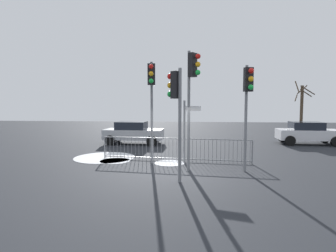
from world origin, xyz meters
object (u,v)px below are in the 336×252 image
(traffic_light_rear_left, at_px, (151,89))
(traffic_light_mid_right, at_px, (248,94))
(direction_sign_post, at_px, (186,128))
(bare_tree_left, at_px, (302,105))
(car_white_near, at_px, (308,133))
(car_silver_trailing, at_px, (133,132))
(traffic_light_mid_left, at_px, (192,84))
(traffic_light_foreground_right, at_px, (176,99))

(traffic_light_rear_left, relative_size, traffic_light_mid_right, 1.08)
(direction_sign_post, height_order, bare_tree_left, bare_tree_left)
(car_white_near, distance_m, car_silver_trailing, 11.40)
(traffic_light_rear_left, height_order, direction_sign_post, traffic_light_rear_left)
(traffic_light_rear_left, xyz_separation_m, car_silver_trailing, (-2.13, 5.94, -2.49))
(traffic_light_mid_right, bearing_deg, traffic_light_mid_left, -11.58)
(traffic_light_rear_left, xyz_separation_m, direction_sign_post, (1.48, 0.38, -1.69))
(bare_tree_left, bearing_deg, car_silver_trailing, -143.65)
(traffic_light_rear_left, height_order, traffic_light_foreground_right, traffic_light_rear_left)
(direction_sign_post, distance_m, car_silver_trailing, 6.68)
(direction_sign_post, bearing_deg, car_white_near, 55.24)
(traffic_light_rear_left, xyz_separation_m, bare_tree_left, (12.53, 16.73, -0.77))
(traffic_light_mid_left, bearing_deg, traffic_light_foreground_right, 16.75)
(car_silver_trailing, bearing_deg, bare_tree_left, 38.53)
(car_white_near, bearing_deg, direction_sign_post, -137.52)
(traffic_light_mid_right, relative_size, direction_sign_post, 1.47)
(car_white_near, bearing_deg, car_silver_trailing, -172.82)
(car_white_near, bearing_deg, traffic_light_foreground_right, -127.43)
(traffic_light_mid_left, bearing_deg, direction_sign_post, -134.41)
(direction_sign_post, relative_size, car_silver_trailing, 0.72)
(traffic_light_mid_left, distance_m, traffic_light_rear_left, 2.09)
(traffic_light_rear_left, height_order, car_white_near, traffic_light_rear_left)
(traffic_light_rear_left, bearing_deg, car_silver_trailing, -75.99)
(traffic_light_mid_left, height_order, direction_sign_post, traffic_light_mid_left)
(traffic_light_mid_left, xyz_separation_m, car_white_near, (7.50, 7.90, -2.65))
(traffic_light_foreground_right, height_order, direction_sign_post, traffic_light_foreground_right)
(traffic_light_rear_left, bearing_deg, car_white_near, -149.50)
(direction_sign_post, xyz_separation_m, bare_tree_left, (11.06, 16.35, 0.92))
(car_white_near, bearing_deg, traffic_light_mid_left, -130.45)
(traffic_light_foreground_right, distance_m, traffic_light_mid_right, 3.02)
(car_white_near, height_order, bare_tree_left, bare_tree_left)
(traffic_light_mid_left, xyz_separation_m, bare_tree_left, (10.79, 17.87, -0.93))
(bare_tree_left, bearing_deg, traffic_light_mid_left, -121.13)
(traffic_light_rear_left, relative_size, car_silver_trailing, 1.15)
(traffic_light_foreground_right, bearing_deg, direction_sign_post, 29.22)
(traffic_light_rear_left, bearing_deg, bare_tree_left, -132.55)
(car_white_near, xyz_separation_m, bare_tree_left, (3.30, 9.97, 1.72))
(traffic_light_mid_left, xyz_separation_m, traffic_light_rear_left, (-1.74, 1.14, -0.16))
(traffic_light_mid_left, height_order, traffic_light_mid_right, traffic_light_mid_left)
(car_silver_trailing, relative_size, bare_tree_left, 0.78)
(car_white_near, height_order, car_silver_trailing, same)
(traffic_light_rear_left, distance_m, car_white_near, 11.72)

